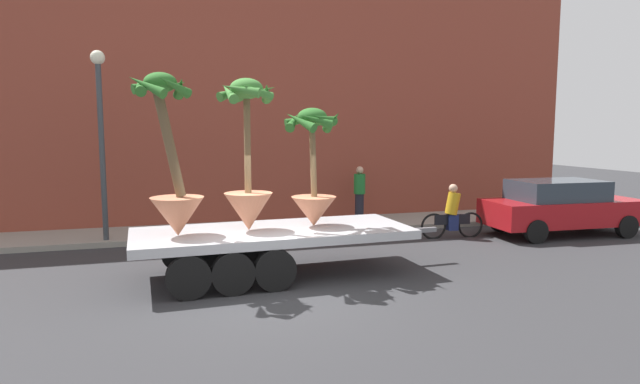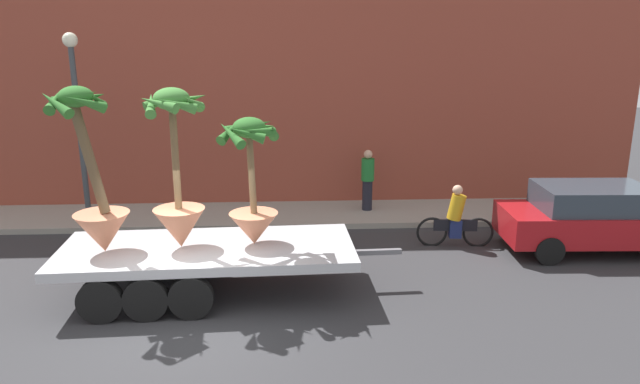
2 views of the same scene
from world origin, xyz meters
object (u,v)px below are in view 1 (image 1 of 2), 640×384
potted_palm_middle (313,175)px  parked_car (561,206)px  cyclist (452,214)px  pedestrian_near_gate (359,192)px  potted_palm_front (248,171)px  flatbed_trailer (261,240)px  potted_palm_rear (172,177)px  street_lamp (101,121)px

potted_palm_middle → parked_car: potted_palm_middle is taller
cyclist → pedestrian_near_gate: pedestrian_near_gate is taller
potted_palm_front → parked_car: bearing=11.4°
potted_palm_front → cyclist: potted_palm_front is taller
flatbed_trailer → potted_palm_rear: 2.19m
parked_car → street_lamp: 12.76m
potted_palm_rear → street_lamp: bearing=111.5°
cyclist → potted_palm_rear: bearing=-161.3°
potted_palm_front → pedestrian_near_gate: (4.26, 4.97, -1.14)m
pedestrian_near_gate → street_lamp: (-7.38, -0.94, 2.19)m
potted_palm_front → street_lamp: street_lamp is taller
potted_palm_middle → potted_palm_front: potted_palm_front is taller
potted_palm_front → street_lamp: size_ratio=0.63×
potted_palm_rear → potted_palm_middle: size_ratio=1.25×
potted_palm_rear → street_lamp: (-1.65, 4.20, 1.11)m
cyclist → street_lamp: bearing=169.8°
potted_palm_front → cyclist: bearing=21.4°
flatbed_trailer → cyclist: (5.81, 2.38, -0.09)m
flatbed_trailer → parked_car: bearing=11.8°
flatbed_trailer → parked_car: parked_car is taller
cyclist → potted_palm_front: bearing=-158.6°
potted_palm_rear → potted_palm_front: bearing=6.6°
flatbed_trailer → pedestrian_near_gate: bearing=51.1°
potted_palm_rear → pedestrian_near_gate: size_ratio=1.81×
potted_palm_rear → street_lamp: street_lamp is taller
pedestrian_near_gate → parked_car: bearing=-32.0°
potted_palm_front → cyclist: size_ratio=1.65×
flatbed_trailer → pedestrian_near_gate: 6.41m
potted_palm_rear → pedestrian_near_gate: (5.73, 5.14, -1.08)m
potted_palm_rear → cyclist: 8.06m
pedestrian_near_gate → potted_palm_rear: bearing=-138.1°
cyclist → street_lamp: 9.66m
flatbed_trailer → potted_palm_rear: bearing=-174.7°
flatbed_trailer → street_lamp: 5.80m
potted_palm_middle → street_lamp: (-4.51, 3.92, 1.17)m
flatbed_trailer → potted_palm_middle: potted_palm_middle is taller
parked_car → street_lamp: size_ratio=0.94×
potted_palm_middle → potted_palm_front: bearing=-175.7°
potted_palm_front → parked_car: 9.51m
parked_car → potted_palm_front: bearing=-168.6°
cyclist → parked_car: 3.22m
potted_palm_middle → potted_palm_front: 1.40m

